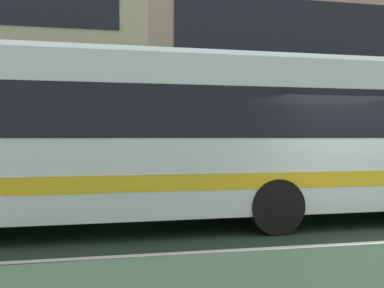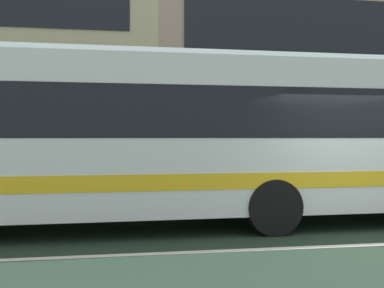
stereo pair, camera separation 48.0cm
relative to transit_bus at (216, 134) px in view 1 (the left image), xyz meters
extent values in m
plane|color=#1F3124|center=(2.15, -2.15, -1.81)|extent=(160.00, 160.00, 0.00)
cube|color=silver|center=(2.15, -2.15, -1.81)|extent=(60.00, 0.16, 0.01)
cube|color=#1B5416|center=(4.39, 3.43, -1.23)|extent=(21.03, 1.10, 1.15)
cube|color=tan|center=(10.90, 12.63, 3.22)|extent=(22.61, 10.74, 10.06)
cube|color=silver|center=(0.00, 0.00, -0.05)|extent=(12.46, 2.76, 2.81)
cube|color=black|center=(0.00, 0.00, 0.37)|extent=(11.72, 2.77, 0.90)
cube|color=gold|center=(0.00, 0.00, -0.83)|extent=(12.22, 2.78, 0.28)
cube|color=silver|center=(0.00, 0.00, 1.41)|extent=(11.96, 2.34, 0.12)
cylinder|color=black|center=(0.80, -1.18, -1.31)|extent=(1.00, 0.29, 1.00)
cylinder|color=black|center=(0.76, 1.20, -1.31)|extent=(1.00, 0.29, 1.00)
camera|label=1|loc=(-2.52, -9.08, -0.06)|focal=44.31mm
camera|label=2|loc=(-2.05, -9.17, -0.06)|focal=44.31mm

